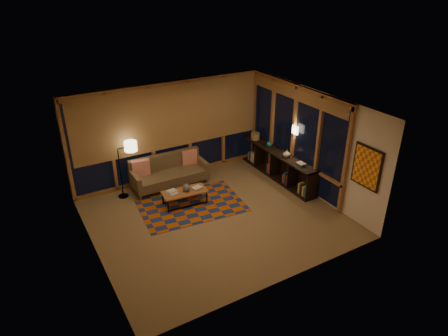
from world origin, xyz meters
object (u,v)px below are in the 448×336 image
sofa (169,172)px  floor_lamp (120,171)px  coffee_table (185,198)px  bookshelf (276,164)px

sofa → floor_lamp: 1.31m
sofa → coffee_table: bearing=-92.1°
sofa → bookshelf: 2.96m
coffee_table → bookshelf: size_ratio=0.36×
bookshelf → floor_lamp: bearing=165.5°
coffee_table → sofa: bearing=92.3°
sofa → floor_lamp: (-1.27, 0.09, 0.32)m
floor_lamp → bookshelf: floor_lamp is taller
floor_lamp → bookshelf: size_ratio=0.47×
floor_lamp → bookshelf: bearing=-17.3°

